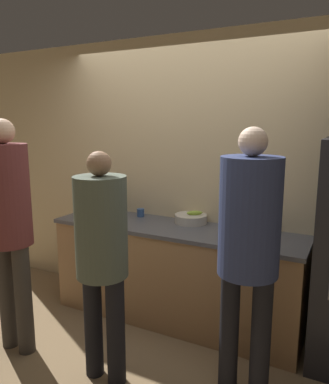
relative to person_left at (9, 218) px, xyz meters
name	(u,v)px	position (x,y,z in m)	size (l,w,h in m)	color
ground_plane	(157,337)	(0.93, 0.66, -1.10)	(14.00, 14.00, 0.00)	#8C704C
wall_back	(190,177)	(0.93, 1.32, 0.20)	(5.20, 0.06, 2.60)	#D6BC8C
counter	(175,273)	(0.93, 1.01, -0.65)	(2.30, 0.64, 0.89)	#9E754C
person_left	(9,218)	(0.00, 0.00, 0.00)	(0.34, 0.34, 1.84)	#38332D
person_center	(102,248)	(0.85, 0.04, -0.12)	(0.35, 0.35, 1.64)	black
person_right	(249,238)	(1.76, 0.35, 0.00)	(0.39, 0.39, 1.79)	black
fruit_bowl	(191,219)	(1.00, 1.18, -0.16)	(0.30, 0.30, 0.12)	beige
utensil_crock	(263,225)	(1.67, 1.14, -0.12)	(0.10, 0.10, 0.30)	#ADA393
bottle_red	(111,211)	(0.22, 1.02, -0.14)	(0.07, 0.07, 0.16)	red
cup_blue	(141,213)	(0.46, 1.17, -0.17)	(0.07, 0.07, 0.08)	#335184
potted_plant	(113,201)	(0.14, 1.16, -0.08)	(0.13, 0.13, 0.22)	#3D3D42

